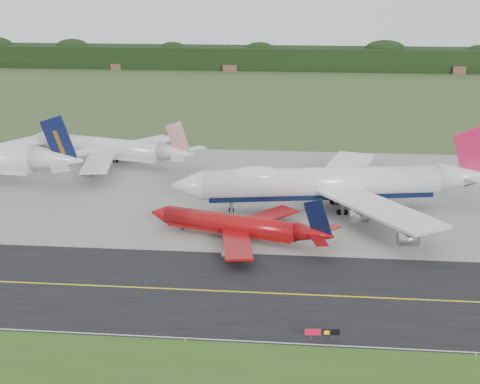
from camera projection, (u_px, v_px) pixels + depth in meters
name	position (u px, v px, depth m)	size (l,w,h in m)	color
ground	(223.00, 281.00, 114.33)	(600.00, 600.00, 0.00)	#324E24
taxiway	(220.00, 291.00, 110.54)	(400.00, 32.00, 0.02)	black
apron	(248.00, 190.00, 162.63)	(400.00, 78.00, 0.01)	gray
taxiway_centreline	(220.00, 291.00, 110.53)	(400.00, 0.40, 0.00)	yellow
taxiway_edge_line	(207.00, 339.00, 95.86)	(400.00, 0.25, 0.00)	silver
horizon_treeline	(281.00, 59.00, 371.89)	(700.00, 25.00, 12.00)	black
jet_ba_747	(333.00, 183.00, 147.25)	(72.58, 59.38, 18.30)	white
jet_red_737	(239.00, 226.00, 131.48)	(37.98, 30.25, 10.43)	#990B0E
jet_star_tail	(108.00, 148.00, 183.21)	(51.84, 42.42, 13.87)	silver
taxiway_sign	(322.00, 332.00, 95.45)	(5.01, 0.64, 1.67)	slate
edge_marker_center	(185.00, 340.00, 95.11)	(0.16, 0.16, 0.50)	yellow
edge_marker_right	(476.00, 355.00, 91.47)	(0.16, 0.16, 0.50)	yellow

